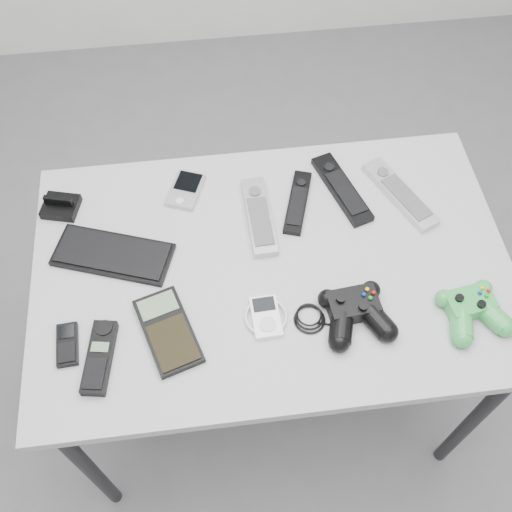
{
  "coord_description": "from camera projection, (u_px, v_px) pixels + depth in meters",
  "views": [
    {
      "loc": [
        -0.1,
        -0.75,
        1.89
      ],
      "look_at": [
        -0.01,
        -0.02,
        0.75
      ],
      "focal_mm": 42.0,
      "sensor_mm": 36.0,
      "label": 1
    }
  ],
  "objects": [
    {
      "name": "controller_black",
      "position": [
        355.0,
        311.0,
        1.27
      ],
      "size": [
        0.27,
        0.18,
        0.05
      ],
      "primitive_type": null,
      "rotation": [
        0.0,
        0.0,
        0.09
      ],
      "color": "black",
      "rests_on": "desk"
    },
    {
      "name": "floor",
      "position": [
        259.0,
        373.0,
        1.99
      ],
      "size": [
        3.5,
        3.5,
        0.0
      ],
      "primitive_type": "plane",
      "color": "slate",
      "rests_on": "ground"
    },
    {
      "name": "remote_black_a",
      "position": [
        298.0,
        202.0,
        1.45
      ],
      "size": [
        0.1,
        0.19,
        0.02
      ],
      "primitive_type": "cube",
      "rotation": [
        0.0,
        0.0,
        -0.31
      ],
      "color": "black",
      "rests_on": "desk"
    },
    {
      "name": "remote_black_b",
      "position": [
        342.0,
        188.0,
        1.47
      ],
      "size": [
        0.12,
        0.23,
        0.02
      ],
      "primitive_type": "cube",
      "rotation": [
        0.0,
        0.0,
        0.3
      ],
      "color": "black",
      "rests_on": "desk"
    },
    {
      "name": "mp3_player",
      "position": [
        266.0,
        317.0,
        1.28
      ],
      "size": [
        0.1,
        0.1,
        0.02
      ],
      "primitive_type": "cube",
      "rotation": [
        0.0,
        0.0,
        0.04
      ],
      "color": "white",
      "rests_on": "desk"
    },
    {
      "name": "mobile_phone",
      "position": [
        67.0,
        344.0,
        1.25
      ],
      "size": [
        0.05,
        0.1,
        0.02
      ],
      "primitive_type": "cube",
      "rotation": [
        0.0,
        0.0,
        0.05
      ],
      "color": "black",
      "rests_on": "desk"
    },
    {
      "name": "dock_bracket",
      "position": [
        60.0,
        204.0,
        1.43
      ],
      "size": [
        0.1,
        0.09,
        0.04
      ],
      "primitive_type": "cube",
      "rotation": [
        0.0,
        0.0,
        -0.26
      ],
      "color": "black",
      "rests_on": "desk"
    },
    {
      "name": "pda",
      "position": [
        186.0,
        190.0,
        1.47
      ],
      "size": [
        0.11,
        0.13,
        0.02
      ],
      "primitive_type": "cube",
      "rotation": [
        0.0,
        0.0,
        -0.38
      ],
      "color": "#A8A8AF",
      "rests_on": "desk"
    },
    {
      "name": "controller_green",
      "position": [
        473.0,
        308.0,
        1.28
      ],
      "size": [
        0.16,
        0.17,
        0.05
      ],
      "primitive_type": null,
      "rotation": [
        0.0,
        0.0,
        0.14
      ],
      "color": "#268E38",
      "rests_on": "desk"
    },
    {
      "name": "desk",
      "position": [
        272.0,
        279.0,
        1.42
      ],
      "size": [
        1.09,
        0.7,
        0.73
      ],
      "color": "#9D9EA0",
      "rests_on": "floor"
    },
    {
      "name": "remote_silver_b",
      "position": [
        400.0,
        193.0,
        1.46
      ],
      "size": [
        0.15,
        0.24,
        0.02
      ],
      "primitive_type": "cube",
      "rotation": [
        0.0,
        0.0,
        0.42
      ],
      "color": "#B5B5BC",
      "rests_on": "desk"
    },
    {
      "name": "remote_silver_a",
      "position": [
        259.0,
        216.0,
        1.43
      ],
      "size": [
        0.06,
        0.23,
        0.02
      ],
      "primitive_type": "cube",
      "rotation": [
        0.0,
        0.0,
        0.03
      ],
      "color": "#A8A8AF",
      "rests_on": "desk"
    },
    {
      "name": "cordless_handset",
      "position": [
        99.0,
        357.0,
        1.23
      ],
      "size": [
        0.08,
        0.17,
        0.02
      ],
      "primitive_type": "cube",
      "rotation": [
        0.0,
        0.0,
        -0.17
      ],
      "color": "black",
      "rests_on": "desk"
    },
    {
      "name": "calculator",
      "position": [
        168.0,
        331.0,
        1.26
      ],
      "size": [
        0.15,
        0.21,
        0.02
      ],
      "primitive_type": "cube",
      "rotation": [
        0.0,
        0.0,
        0.3
      ],
      "color": "black",
      "rests_on": "desk"
    },
    {
      "name": "pda_keyboard",
      "position": [
        113.0,
        254.0,
        1.37
      ],
      "size": [
        0.29,
        0.2,
        0.02
      ],
      "primitive_type": "cube",
      "rotation": [
        0.0,
        0.0,
        -0.34
      ],
      "color": "black",
      "rests_on": "desk"
    }
  ]
}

